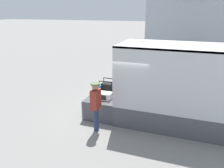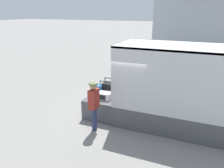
{
  "view_description": "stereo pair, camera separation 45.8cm",
  "coord_description": "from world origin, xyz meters",
  "px_view_note": "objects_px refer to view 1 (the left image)",
  "views": [
    {
      "loc": [
        2.42,
        -7.97,
        4.15
      ],
      "look_at": [
        -0.34,
        -0.2,
        1.35
      ],
      "focal_mm": 35.0,
      "sensor_mm": 36.0,
      "label": 1
    },
    {
      "loc": [
        2.85,
        -7.81,
        4.15
      ],
      "look_at": [
        -0.34,
        -0.2,
        1.35
      ],
      "focal_mm": 35.0,
      "sensor_mm": 36.0,
      "label": 2
    }
  ],
  "objects_px": {
    "orange_bucket": "(97,89)",
    "portable_generator": "(108,87)",
    "worker_person": "(96,102)",
    "microwave": "(105,96)"
  },
  "relations": [
    {
      "from": "portable_generator",
      "to": "orange_bucket",
      "type": "bearing_deg",
      "value": -139.93
    },
    {
      "from": "microwave",
      "to": "orange_bucket",
      "type": "height_order",
      "value": "orange_bucket"
    },
    {
      "from": "portable_generator",
      "to": "orange_bucket",
      "type": "xyz_separation_m",
      "value": [
        -0.36,
        -0.31,
        -0.04
      ]
    },
    {
      "from": "portable_generator",
      "to": "worker_person",
      "type": "distance_m",
      "value": 1.95
    },
    {
      "from": "microwave",
      "to": "portable_generator",
      "type": "bearing_deg",
      "value": 103.07
    },
    {
      "from": "microwave",
      "to": "worker_person",
      "type": "relative_size",
      "value": 0.28
    },
    {
      "from": "portable_generator",
      "to": "worker_person",
      "type": "xyz_separation_m",
      "value": [
        0.27,
        -1.93,
        0.13
      ]
    },
    {
      "from": "microwave",
      "to": "portable_generator",
      "type": "xyz_separation_m",
      "value": [
        -0.2,
        0.85,
        0.07
      ]
    },
    {
      "from": "worker_person",
      "to": "portable_generator",
      "type": "bearing_deg",
      "value": 97.95
    },
    {
      "from": "orange_bucket",
      "to": "portable_generator",
      "type": "bearing_deg",
      "value": 40.07
    }
  ]
}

